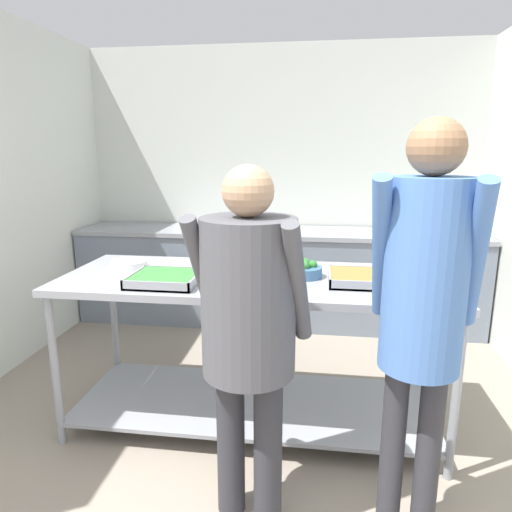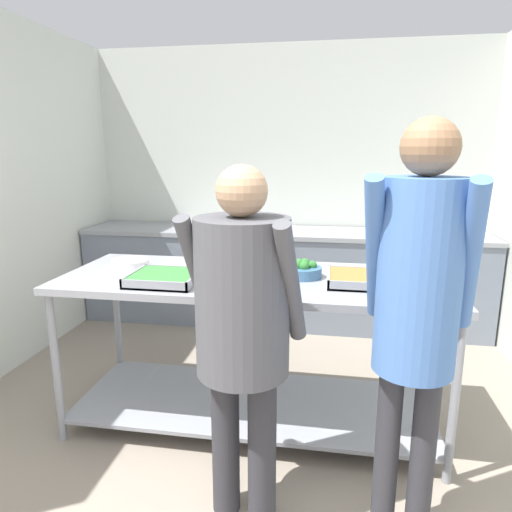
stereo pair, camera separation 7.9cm
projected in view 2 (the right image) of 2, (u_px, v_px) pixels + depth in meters
The scene contains 11 objects.
wall_rear at pixel (286, 184), 4.60m from camera, with size 3.96×0.06×2.65m.
back_counter at pixel (281, 276), 4.44m from camera, with size 3.80×0.65×0.91m.
serving_counter at pixel (253, 326), 2.72m from camera, with size 2.23×0.85×0.94m.
plate_stack at pixel (130, 263), 2.86m from camera, with size 0.23×0.23×0.05m.
serving_tray_vegetables at pixel (165, 278), 2.53m from camera, with size 0.37×0.34×0.05m.
sauce_pan at pixel (245, 269), 2.65m from camera, with size 0.38×0.24×0.08m.
broccoli_bowl at pixel (302, 270), 2.63m from camera, with size 0.22×0.22×0.11m.
serving_tray_roast at pixel (373, 280), 2.49m from camera, with size 0.49×0.33×0.05m.
guest_serving_left at pixel (418, 296), 1.73m from camera, with size 0.47×0.41×1.77m.
guest_serving_right at pixel (243, 316), 1.91m from camera, with size 0.54×0.40×1.60m.
water_bottle at pixel (430, 219), 4.11m from camera, with size 0.08×0.08×0.31m.
Camera 2 is at (0.47, -1.03, 1.65)m, focal length 32.00 mm.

